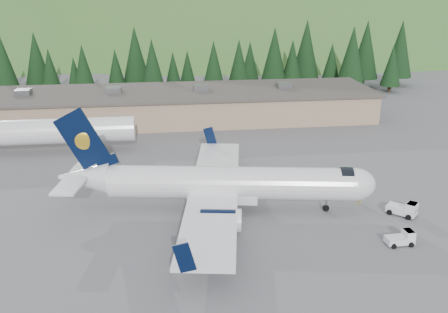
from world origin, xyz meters
TOP-DOWN VIEW (x-y plane):
  - ground at (0.00, 0.00)m, footprint 600.00×600.00m
  - airliner at (-0.98, 0.16)m, footprint 33.87×31.94m
  - second_airliner at (-24.92, 22.00)m, footprint 27.50×11.00m
  - baggage_tug_a at (14.85, -9.44)m, footprint 2.64×1.66m
  - baggage_tug_b at (17.93, -3.70)m, footprint 3.17×3.15m
  - terminal_building at (-5.01, 38.00)m, footprint 71.00×17.00m
  - ramp_worker at (14.29, -0.25)m, footprint 0.72×0.53m
  - tree_line at (-2.57, 59.26)m, footprint 115.51×17.86m
  - hills at (53.34, 207.38)m, footprint 614.00×330.00m

SIDE VIEW (x-z plane):
  - hills at x=53.34m, z-range -232.80..67.20m
  - ground at x=0.00m, z-range 0.00..0.00m
  - baggage_tug_a at x=14.85m, z-range -0.07..1.31m
  - baggage_tug_b at x=17.93m, z-range -0.08..1.51m
  - ramp_worker at x=14.29m, z-range 0.00..1.84m
  - terminal_building at x=-5.01m, z-range -0.43..5.67m
  - airliner at x=-0.98m, z-range -2.63..8.63m
  - second_airliner at x=-24.92m, z-range -1.70..8.35m
  - tree_line at x=-2.57m, z-range 0.19..14.67m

